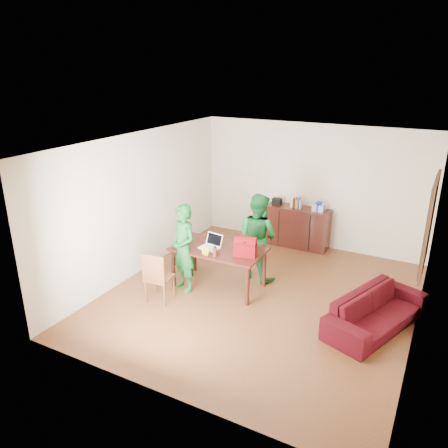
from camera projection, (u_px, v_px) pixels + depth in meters
The scene contains 10 objects.
room at pixel (265, 225), 7.30m from camera, with size 5.20×5.70×2.90m.
table at pixel (219, 253), 7.81m from camera, with size 1.65×0.95×0.76m.
chair at pixel (159, 286), 7.47m from camera, with size 0.46×0.44×0.91m.
person_near at pixel (183, 248), 7.67m from camera, with size 0.58×0.38×1.60m, color #13581E.
person_far at pixel (258, 237), 8.12m from camera, with size 0.80×0.63×1.65m, color #145B24.
laptop at pixel (209, 246), 7.74m from camera, with size 0.37×0.29×0.24m.
bananas at pixel (205, 254), 7.45m from camera, with size 0.18×0.11×0.07m, color yellow, non-canonical shape.
bottle at pixel (215, 251), 7.39m from camera, with size 0.06×0.06×0.19m, color #602216.
red_bag at pixel (245, 248), 7.42m from camera, with size 0.37×0.21×0.27m, color #730708.
sofa at pixel (376, 311), 6.70m from camera, with size 1.90×0.74×0.55m, color #340906.
Camera 1 is at (2.61, -6.24, 3.85)m, focal length 35.00 mm.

